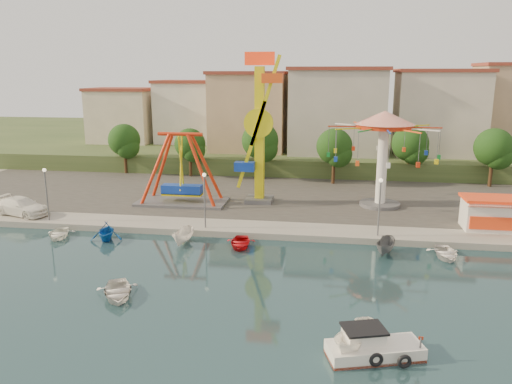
% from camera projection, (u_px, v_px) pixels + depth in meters
% --- Properties ---
extents(ground, '(200.00, 200.00, 0.00)m').
position_uv_depth(ground, '(273.00, 298.00, 33.87)').
color(ground, '#15333A').
rests_on(ground, ground).
extents(quay_deck, '(200.00, 100.00, 0.60)m').
position_uv_depth(quay_deck, '(311.00, 153.00, 93.42)').
color(quay_deck, '#9E998E').
rests_on(quay_deck, ground).
extents(asphalt_pad, '(90.00, 28.00, 0.01)m').
position_uv_depth(asphalt_pad, '(301.00, 190.00, 62.58)').
color(asphalt_pad, '#4C4944').
rests_on(asphalt_pad, quay_deck).
extents(hill_terrace, '(200.00, 60.00, 3.00)m').
position_uv_depth(hill_terrace, '(313.00, 143.00, 97.95)').
color(hill_terrace, '#384C26').
rests_on(hill_terrace, ground).
extents(pirate_ship_ride, '(10.00, 5.00, 8.00)m').
position_uv_depth(pirate_ship_ride, '(181.00, 170.00, 55.36)').
color(pirate_ship_ride, '#59595E').
rests_on(pirate_ship_ride, quay_deck).
extents(kamikaze_tower, '(4.21, 3.10, 16.50)m').
position_uv_depth(kamikaze_tower, '(261.00, 132.00, 54.70)').
color(kamikaze_tower, '#59595E').
rests_on(kamikaze_tower, quay_deck).
extents(wave_swinger, '(11.60, 11.60, 10.40)m').
position_uv_depth(wave_swinger, '(384.00, 137.00, 53.26)').
color(wave_swinger, '#59595E').
rests_on(wave_swinger, quay_deck).
extents(booth_left, '(5.40, 3.78, 3.08)m').
position_uv_depth(booth_left, '(492.00, 213.00, 46.52)').
color(booth_left, white).
rests_on(booth_left, quay_deck).
extents(lamp_post_0, '(0.14, 0.14, 5.00)m').
position_uv_depth(lamp_post_0, '(47.00, 196.00, 49.13)').
color(lamp_post_0, '#59595E').
rests_on(lamp_post_0, quay_deck).
extents(lamp_post_1, '(0.14, 0.14, 5.00)m').
position_uv_depth(lamp_post_1, '(205.00, 202.00, 46.81)').
color(lamp_post_1, '#59595E').
rests_on(lamp_post_1, quay_deck).
extents(lamp_post_2, '(0.14, 0.14, 5.00)m').
position_uv_depth(lamp_post_2, '(379.00, 209.00, 44.49)').
color(lamp_post_2, '#59595E').
rests_on(lamp_post_2, quay_deck).
extents(tree_0, '(4.60, 4.60, 7.19)m').
position_uv_depth(tree_0, '(124.00, 140.00, 71.92)').
color(tree_0, '#382314').
rests_on(tree_0, quay_deck).
extents(tree_1, '(4.35, 4.35, 6.80)m').
position_uv_depth(tree_1, '(190.00, 144.00, 69.83)').
color(tree_1, '#382314').
rests_on(tree_1, quay_deck).
extents(tree_2, '(5.02, 5.02, 7.85)m').
position_uv_depth(tree_2, '(260.00, 141.00, 67.80)').
color(tree_2, '#382314').
rests_on(tree_2, quay_deck).
extents(tree_3, '(4.68, 4.68, 7.32)m').
position_uv_depth(tree_3, '(334.00, 146.00, 65.04)').
color(tree_3, '#382314').
rests_on(tree_3, quay_deck).
extents(tree_4, '(4.86, 4.86, 7.60)m').
position_uv_depth(tree_4, '(410.00, 143.00, 66.42)').
color(tree_4, '#382314').
rests_on(tree_4, quay_deck).
extents(tree_5, '(4.83, 4.83, 7.54)m').
position_uv_depth(tree_5, '(494.00, 147.00, 63.23)').
color(tree_5, '#382314').
rests_on(tree_5, quay_deck).
extents(building_0, '(9.26, 9.53, 11.87)m').
position_uv_depth(building_0, '(102.00, 111.00, 80.92)').
color(building_0, beige).
rests_on(building_0, hill_terrace).
extents(building_1, '(12.33, 9.01, 8.63)m').
position_uv_depth(building_1, '(184.00, 119.00, 84.67)').
color(building_1, silver).
rests_on(building_1, hill_terrace).
extents(building_2, '(11.95, 9.28, 11.23)m').
position_uv_depth(building_2, '(261.00, 112.00, 83.02)').
color(building_2, tan).
rests_on(building_2, hill_terrace).
extents(building_3, '(12.59, 10.50, 9.20)m').
position_uv_depth(building_3, '(345.00, 121.00, 78.22)').
color(building_3, beige).
rests_on(building_3, hill_terrace).
extents(building_4, '(10.75, 9.23, 9.24)m').
position_uv_depth(building_4, '(430.00, 120.00, 79.53)').
color(building_4, beige).
rests_on(building_4, hill_terrace).
extents(cabin_motorboat, '(5.42, 3.33, 1.79)m').
position_uv_depth(cabin_motorboat, '(372.00, 349.00, 26.79)').
color(cabin_motorboat, white).
rests_on(cabin_motorboat, ground).
extents(rowboat_a, '(4.25, 4.80, 0.82)m').
position_uv_depth(rowboat_a, '(117.00, 291.00, 33.97)').
color(rowboat_a, white).
rests_on(rowboat_a, ground).
extents(skiff, '(3.19, 4.18, 1.53)m').
position_uv_depth(skiff, '(356.00, 341.00, 27.05)').
color(skiff, white).
rests_on(skiff, ground).
extents(van, '(6.69, 4.18, 1.81)m').
position_uv_depth(van, '(21.00, 206.00, 51.43)').
color(van, white).
rests_on(van, quay_deck).
extents(moored_boat_0, '(3.42, 4.10, 0.73)m').
position_uv_depth(moored_boat_0, '(59.00, 234.00, 46.28)').
color(moored_boat_0, white).
rests_on(moored_boat_0, ground).
extents(moored_boat_1, '(3.61, 3.92, 1.72)m').
position_uv_depth(moored_boat_1, '(106.00, 231.00, 45.49)').
color(moored_boat_1, '#145BB3').
rests_on(moored_boat_1, ground).
extents(moored_boat_2, '(1.64, 3.66, 1.37)m').
position_uv_depth(moored_boat_2, '(183.00, 237.00, 44.47)').
color(moored_boat_2, silver).
rests_on(moored_boat_2, ground).
extents(moored_boat_3, '(2.87, 3.81, 0.75)m').
position_uv_depth(moored_boat_3, '(240.00, 243.00, 43.80)').
color(moored_boat_3, red).
rests_on(moored_boat_3, ground).
extents(moored_boat_5, '(2.31, 3.73, 1.35)m').
position_uv_depth(moored_boat_5, '(386.00, 247.00, 41.92)').
color(moored_boat_5, '#5D5E63').
rests_on(moored_boat_5, ground).
extents(moored_boat_6, '(2.72, 3.76, 0.77)m').
position_uv_depth(moored_boat_6, '(446.00, 253.00, 41.28)').
color(moored_boat_6, white).
rests_on(moored_boat_6, ground).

